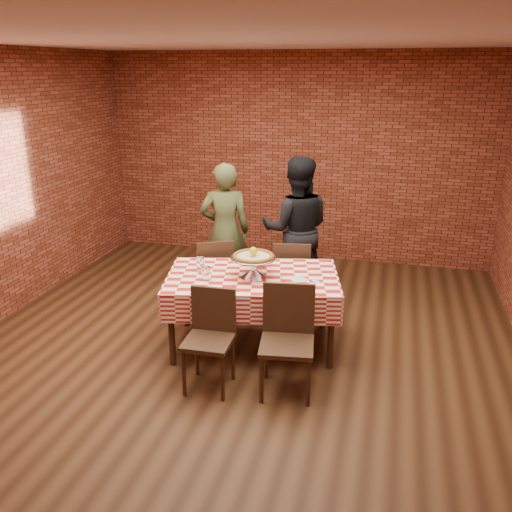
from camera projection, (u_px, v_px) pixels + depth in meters
name	position (u px, v px, depth m)	size (l,w,h in m)	color
ground	(237.00, 351.00, 5.36)	(6.00, 6.00, 0.00)	black
back_wall	(296.00, 159.00, 7.62)	(5.50, 5.50, 0.00)	maroon
table	(253.00, 311.00, 5.36)	(1.64, 0.98, 0.75)	#372315
tablecloth	(253.00, 289.00, 5.28)	(1.67, 1.02, 0.28)	red
pizza_stand	(253.00, 267.00, 5.17)	(0.45, 0.45, 0.20)	silver
pizza	(253.00, 257.00, 5.13)	(0.39, 0.39, 0.03)	beige
lemon	(253.00, 252.00, 5.12)	(0.07, 0.07, 0.09)	yellow
water_glass_left	(206.00, 274.00, 5.10)	(0.08, 0.08, 0.13)	white
water_glass_right	(200.00, 264.00, 5.35)	(0.08, 0.08, 0.13)	white
side_plate	(299.00, 280.00, 5.12)	(0.15, 0.15, 0.01)	white
sweetener_packet_a	(317.00, 282.00, 5.07)	(0.05, 0.04, 0.01)	white
sweetener_packet_b	(315.00, 281.00, 5.10)	(0.05, 0.04, 0.01)	white
condiment_caddy	(262.00, 259.00, 5.47)	(0.11, 0.09, 0.15)	silver
chair_near_left	(208.00, 343.00, 4.62)	(0.40, 0.40, 0.88)	#372315
chair_near_right	(287.00, 344.00, 4.55)	(0.45, 0.45, 0.93)	#372315
chair_far_left	(214.00, 274.00, 6.13)	(0.41, 0.41, 0.89)	#372315
chair_far_right	(292.00, 276.00, 6.09)	(0.40, 0.40, 0.88)	#372315
diner_olive	(225.00, 231.00, 6.46)	(0.60, 0.39, 1.64)	#454D28
diner_black	(296.00, 229.00, 6.38)	(0.84, 0.65, 1.72)	black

